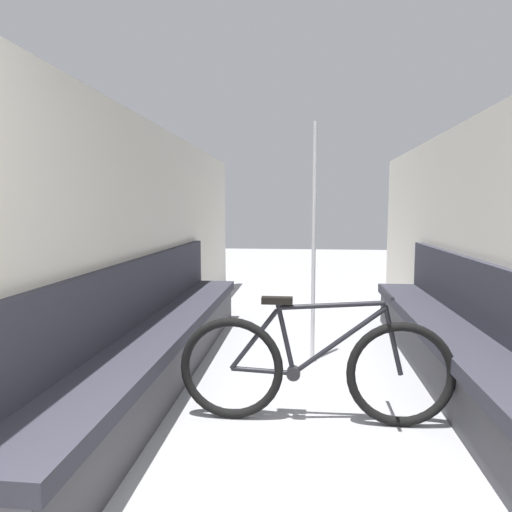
{
  "coord_description": "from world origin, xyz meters",
  "views": [
    {
      "loc": [
        -0.02,
        -0.57,
        1.4
      ],
      "look_at": [
        -0.51,
        4.08,
        0.91
      ],
      "focal_mm": 32.0,
      "sensor_mm": 36.0,
      "label": 1
    }
  ],
  "objects_px": {
    "bench_seat_row_left": "(160,342)",
    "bench_seat_row_right": "(461,351)",
    "grab_pole_near": "(314,247)",
    "bicycle": "(314,368)"
  },
  "relations": [
    {
      "from": "bench_seat_row_left",
      "to": "bench_seat_row_right",
      "type": "relative_size",
      "value": 1.0
    },
    {
      "from": "grab_pole_near",
      "to": "bench_seat_row_right",
      "type": "bearing_deg",
      "value": -27.84
    },
    {
      "from": "bicycle",
      "to": "bench_seat_row_left",
      "type": "bearing_deg",
      "value": 156.38
    },
    {
      "from": "bench_seat_row_right",
      "to": "grab_pole_near",
      "type": "relative_size",
      "value": 2.0
    },
    {
      "from": "bench_seat_row_right",
      "to": "grab_pole_near",
      "type": "xyz_separation_m",
      "value": [
        -1.11,
        0.59,
        0.74
      ]
    },
    {
      "from": "bench_seat_row_left",
      "to": "bicycle",
      "type": "relative_size",
      "value": 2.42
    },
    {
      "from": "bench_seat_row_right",
      "to": "grab_pole_near",
      "type": "height_order",
      "value": "grab_pole_near"
    },
    {
      "from": "bench_seat_row_left",
      "to": "grab_pole_near",
      "type": "bearing_deg",
      "value": 25.15
    },
    {
      "from": "bench_seat_row_right",
      "to": "bicycle",
      "type": "height_order",
      "value": "bench_seat_row_right"
    },
    {
      "from": "grab_pole_near",
      "to": "bench_seat_row_left",
      "type": "bearing_deg",
      "value": -154.85
    }
  ]
}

